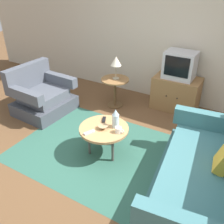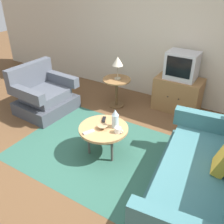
% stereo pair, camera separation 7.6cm
% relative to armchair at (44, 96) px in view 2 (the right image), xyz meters
% --- Properties ---
extents(ground_plane, '(16.00, 16.00, 0.00)m').
position_rel_armchair_xyz_m(ground_plane, '(1.60, -0.57, -0.29)').
color(ground_plane, brown).
extents(back_wall, '(9.00, 0.12, 2.70)m').
position_rel_armchair_xyz_m(back_wall, '(1.60, 1.69, 1.06)').
color(back_wall, '#BCB29E').
rests_on(back_wall, ground).
extents(area_rug, '(2.54, 1.82, 0.00)m').
position_rel_armchair_xyz_m(area_rug, '(1.63, -0.47, -0.29)').
color(area_rug, '#2D5B4C').
rests_on(area_rug, ground).
extents(armchair, '(0.88, 0.99, 0.85)m').
position_rel_armchair_xyz_m(armchair, '(0.00, 0.00, 0.00)').
color(armchair, '#3E424B').
rests_on(armchair, ground).
extents(couch, '(1.10, 1.98, 0.85)m').
position_rel_armchair_xyz_m(couch, '(2.99, -0.61, -0.00)').
color(couch, '#325C60').
rests_on(couch, ground).
extents(coffee_table, '(0.68, 0.68, 0.43)m').
position_rel_armchair_xyz_m(coffee_table, '(1.63, -0.47, 0.11)').
color(coffee_table, tan).
rests_on(coffee_table, ground).
extents(side_table, '(0.52, 0.52, 0.56)m').
position_rel_armchair_xyz_m(side_table, '(1.06, 0.84, 0.11)').
color(side_table, olive).
rests_on(side_table, ground).
extents(tv_stand, '(0.82, 0.52, 0.61)m').
position_rel_armchair_xyz_m(tv_stand, '(2.08, 1.34, 0.02)').
color(tv_stand, olive).
rests_on(tv_stand, ground).
extents(television, '(0.53, 0.41, 0.48)m').
position_rel_armchair_xyz_m(television, '(2.08, 1.34, 0.56)').
color(television, '#B7B7BC').
rests_on(television, tv_stand).
extents(table_lamp, '(0.20, 0.20, 0.42)m').
position_rel_armchair_xyz_m(table_lamp, '(1.07, 0.85, 0.59)').
color(table_lamp, '#9E937A').
rests_on(table_lamp, side_table).
extents(vase, '(0.09, 0.09, 0.27)m').
position_rel_armchair_xyz_m(vase, '(1.76, -0.37, 0.27)').
color(vase, silver).
rests_on(vase, coffee_table).
extents(mug, '(0.13, 0.09, 0.08)m').
position_rel_armchair_xyz_m(mug, '(1.86, -0.47, 0.18)').
color(mug, white).
rests_on(mug, coffee_table).
extents(bowl, '(0.14, 0.14, 0.05)m').
position_rel_armchair_xyz_m(bowl, '(1.64, -0.50, 0.17)').
color(bowl, tan).
rests_on(bowl, coffee_table).
extents(tv_remote_dark, '(0.10, 0.15, 0.02)m').
position_rel_armchair_xyz_m(tv_remote_dark, '(1.53, -0.31, 0.15)').
color(tv_remote_dark, black).
rests_on(tv_remote_dark, coffee_table).
extents(tv_remote_silver, '(0.11, 0.16, 0.02)m').
position_rel_armchair_xyz_m(tv_remote_silver, '(1.53, -0.68, 0.15)').
color(tv_remote_silver, '#B2B2B7').
rests_on(tv_remote_silver, coffee_table).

